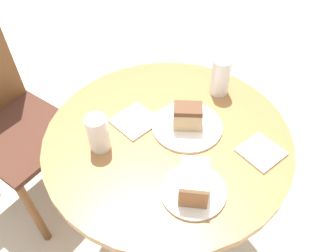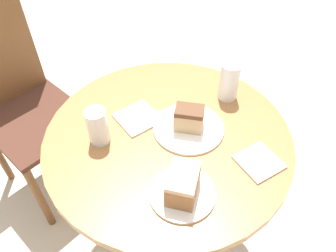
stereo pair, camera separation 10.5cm
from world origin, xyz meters
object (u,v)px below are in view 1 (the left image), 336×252
Objects in this scene: cake_slice_near at (188,116)px; plate_far at (193,191)px; plate_near at (187,126)px; glass_lemonade at (98,135)px; glass_water at (220,78)px; cake_slice_far at (194,181)px; chair at (8,120)px.

plate_far is at bearing -148.61° from cake_slice_near.
plate_near is 1.92× the size of glass_lemonade.
glass_water is at bearing -4.22° from cake_slice_near.
plate_far is 1.32× the size of glass_water.
cake_slice_near is (0.23, 0.14, 0.05)m from plate_far.
glass_lemonade is (-0.22, 0.21, 0.00)m from cake_slice_near.
cake_slice_far is at bearing -165.17° from glass_water.
chair is at bearing 102.14° from cake_slice_near.
glass_lemonade is at bearing 137.21° from cake_slice_near.
chair is 8.37× the size of cake_slice_near.
cake_slice_near is 0.27m from cake_slice_far.
cake_slice_near is at bearing 31.39° from plate_far.
chair is 0.97m from glass_water.
glass_water is (0.23, -0.02, 0.01)m from cake_slice_near.
glass_water is (0.23, -0.02, 0.06)m from plate_near.
glass_water is at bearing 14.83° from plate_far.
glass_lemonade is (-0.22, 0.21, 0.05)m from plate_near.
plate_near is at bearing -72.73° from chair.
cake_slice_near is (0.18, -0.81, 0.27)m from chair.
cake_slice_far reaches higher than plate_far.
glass_lemonade is (0.01, 0.35, 0.05)m from plate_far.
plate_far is 1.39× the size of cake_slice_far.
cake_slice_far is (0.00, 0.00, 0.05)m from plate_far.
glass_lemonade reaches higher than cake_slice_far.
chair is 6.99× the size of cake_slice_far.
plate_near is 0.24m from glass_water.
chair is at bearing 86.83° from cake_slice_far.
plate_near is at bearing -26.57° from cake_slice_near.
plate_far is 0.35m from glass_lemonade.
plate_near and plate_far have the same top height.
plate_near is 0.05m from cake_slice_near.
plate_near is 0.27m from cake_slice_far.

